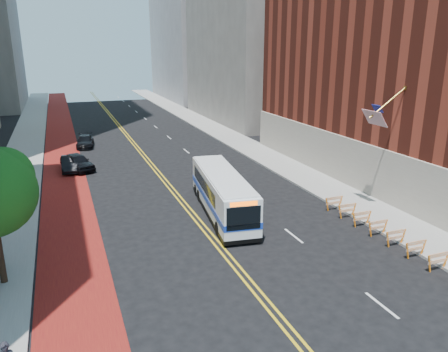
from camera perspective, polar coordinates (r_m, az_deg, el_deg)
ground at (r=20.77m, az=5.53°, el=-16.18°), size 160.00×160.00×0.00m
sidewalk_left at (r=47.08m, az=-25.01°, el=1.38°), size 4.00×140.00×0.15m
sidewalk_right at (r=50.96m, az=2.88°, el=4.02°), size 4.00×140.00×0.15m
bus_lane_paint at (r=46.92m, az=-20.28°, el=1.79°), size 3.60×140.00×0.01m
center_line_inner at (r=47.55m, az=-10.73°, el=2.73°), size 0.14×140.00×0.01m
center_line_outer at (r=47.61m, az=-10.30°, el=2.77°), size 0.14×140.00×0.01m
lane_dashes at (r=56.18m, az=-7.19°, el=5.03°), size 0.14×98.20×0.01m
construction_barriers at (r=27.91m, az=20.47°, el=-6.68°), size 1.42×10.91×1.00m
transit_bus at (r=30.04m, az=-0.27°, el=-2.16°), size 3.68×10.90×2.94m
car_a at (r=43.04m, az=-18.62°, el=1.74°), size 3.38×4.95×1.56m
car_b at (r=43.08m, az=-19.45°, el=1.54°), size 1.61×4.22×1.37m
car_c at (r=52.79m, az=-17.69°, el=4.33°), size 2.31×4.65×1.30m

